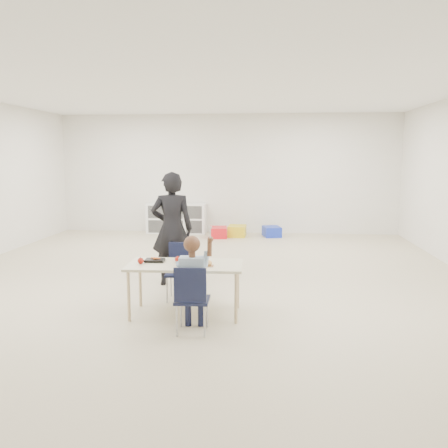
# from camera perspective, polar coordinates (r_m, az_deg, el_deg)

# --- Properties ---
(room) EXTENTS (9.00, 9.02, 2.80)m
(room) POSITION_cam_1_polar(r_m,az_deg,el_deg) (6.82, -2.83, 4.67)
(room) COLOR beige
(room) RESTS_ON ground
(table) EXTENTS (1.32, 0.69, 0.60)m
(table) POSITION_cam_1_polar(r_m,az_deg,el_deg) (5.51, -4.66, -7.78)
(table) COLOR beige
(table) RESTS_ON ground
(chair_near) EXTENTS (0.36, 0.34, 0.72)m
(chair_near) POSITION_cam_1_polar(r_m,az_deg,el_deg) (4.95, -3.84, -8.93)
(chair_near) COLOR black
(chair_near) RESTS_ON ground
(chair_far) EXTENTS (0.36, 0.34, 0.72)m
(chair_far) POSITION_cam_1_polar(r_m,az_deg,el_deg) (6.04, -5.33, -5.82)
(chair_far) COLOR black
(chair_far) RESTS_ON ground
(child) EXTENTS (0.49, 0.49, 1.13)m
(child) POSITION_cam_1_polar(r_m,az_deg,el_deg) (4.90, -3.87, -6.62)
(child) COLOR #9DB4D4
(child) RESTS_ON chair_near
(lunch_tray_near) EXTENTS (0.22, 0.17, 0.03)m
(lunch_tray_near) POSITION_cam_1_polar(r_m,az_deg,el_deg) (5.50, -3.92, -4.47)
(lunch_tray_near) COLOR black
(lunch_tray_near) RESTS_ON table
(lunch_tray_far) EXTENTS (0.22, 0.17, 0.03)m
(lunch_tray_far) POSITION_cam_1_polar(r_m,az_deg,el_deg) (5.58, -8.32, -4.35)
(lunch_tray_far) COLOR black
(lunch_tray_far) RESTS_ON table
(milk_carton) EXTENTS (0.07, 0.07, 0.10)m
(milk_carton) POSITION_cam_1_polar(r_m,az_deg,el_deg) (5.30, -4.89, -4.57)
(milk_carton) COLOR white
(milk_carton) RESTS_ON table
(bread_roll) EXTENTS (0.09, 0.09, 0.07)m
(bread_roll) POSITION_cam_1_polar(r_m,az_deg,el_deg) (5.30, -1.94, -4.73)
(bread_roll) COLOR #DEA85B
(bread_roll) RESTS_ON table
(apple_near) EXTENTS (0.07, 0.07, 0.07)m
(apple_near) POSITION_cam_1_polar(r_m,az_deg,el_deg) (5.50, -5.57, -4.26)
(apple_near) COLOR maroon
(apple_near) RESTS_ON table
(apple_far) EXTENTS (0.07, 0.07, 0.07)m
(apple_far) POSITION_cam_1_polar(r_m,az_deg,el_deg) (5.48, -10.00, -4.39)
(apple_far) COLOR maroon
(apple_far) RESTS_ON table
(cubby_shelf) EXTENTS (1.40, 0.40, 0.70)m
(cubby_shelf) POSITION_cam_1_polar(r_m,az_deg,el_deg) (11.32, -5.74, 0.67)
(cubby_shelf) COLOR white
(cubby_shelf) RESTS_ON ground
(adult) EXTENTS (0.63, 0.46, 1.60)m
(adult) POSITION_cam_1_polar(r_m,az_deg,el_deg) (6.70, -6.27, -0.59)
(adult) COLOR black
(adult) RESTS_ON ground
(bin_red) EXTENTS (0.43, 0.52, 0.24)m
(bin_red) POSITION_cam_1_polar(r_m,az_deg,el_deg) (10.66, -0.69, -1.00)
(bin_red) COLOR red
(bin_red) RESTS_ON ground
(bin_yellow) EXTENTS (0.41, 0.52, 0.25)m
(bin_yellow) POSITION_cam_1_polar(r_m,az_deg,el_deg) (10.83, 1.58, -0.84)
(bin_yellow) COLOR gold
(bin_yellow) RESTS_ON ground
(bin_blue) EXTENTS (0.46, 0.54, 0.23)m
(bin_blue) POSITION_cam_1_polar(r_m,az_deg,el_deg) (10.85, 5.76, -0.91)
(bin_blue) COLOR #182FB6
(bin_blue) RESTS_ON ground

